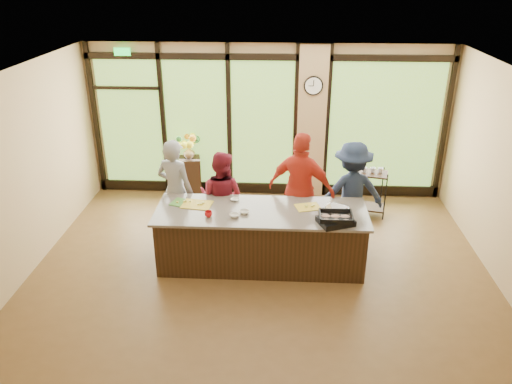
# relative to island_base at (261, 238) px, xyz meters

# --- Properties ---
(floor) EXTENTS (7.00, 7.00, 0.00)m
(floor) POSITION_rel_island_base_xyz_m (0.00, -0.30, -0.44)
(floor) COLOR brown
(floor) RESTS_ON ground
(ceiling) EXTENTS (7.00, 7.00, 0.00)m
(ceiling) POSITION_rel_island_base_xyz_m (0.00, -0.30, 2.56)
(ceiling) COLOR white
(ceiling) RESTS_ON back_wall
(back_wall) EXTENTS (7.00, 0.00, 7.00)m
(back_wall) POSITION_rel_island_base_xyz_m (0.00, 2.70, 1.06)
(back_wall) COLOR tan
(back_wall) RESTS_ON floor
(left_wall) EXTENTS (0.00, 6.00, 6.00)m
(left_wall) POSITION_rel_island_base_xyz_m (-3.50, -0.30, 1.06)
(left_wall) COLOR tan
(left_wall) RESTS_ON floor
(window_wall) EXTENTS (6.90, 0.12, 3.00)m
(window_wall) POSITION_rel_island_base_xyz_m (0.16, 2.65, 0.95)
(window_wall) COLOR tan
(window_wall) RESTS_ON floor
(island_base) EXTENTS (3.10, 1.00, 0.88)m
(island_base) POSITION_rel_island_base_xyz_m (0.00, 0.00, 0.00)
(island_base) COLOR black
(island_base) RESTS_ON floor
(countertop) EXTENTS (3.20, 1.10, 0.04)m
(countertop) POSITION_rel_island_base_xyz_m (0.00, 0.00, 0.46)
(countertop) COLOR slate
(countertop) RESTS_ON island_base
(wall_clock) EXTENTS (0.36, 0.04, 0.36)m
(wall_clock) POSITION_rel_island_base_xyz_m (0.85, 2.57, 1.81)
(wall_clock) COLOR black
(wall_clock) RESTS_ON window_wall
(cook_left) EXTENTS (0.76, 0.63, 1.78)m
(cook_left) POSITION_rel_island_base_xyz_m (-1.45, 0.70, 0.45)
(cook_left) COLOR gray
(cook_left) RESTS_ON floor
(cook_midleft) EXTENTS (0.92, 0.81, 1.59)m
(cook_midleft) POSITION_rel_island_base_xyz_m (-0.69, 0.70, 0.36)
(cook_midleft) COLOR maroon
(cook_midleft) RESTS_ON floor
(cook_midright) EXTENTS (1.22, 0.85, 1.92)m
(cook_midright) POSITION_rel_island_base_xyz_m (0.62, 0.71, 0.52)
(cook_midright) COLOR red
(cook_midright) RESTS_ON floor
(cook_right) EXTENTS (1.21, 0.82, 1.74)m
(cook_right) POSITION_rel_island_base_xyz_m (1.45, 0.85, 0.43)
(cook_right) COLOR #1B253B
(cook_right) RESTS_ON floor
(roasting_pan) EXTENTS (0.58, 0.52, 0.08)m
(roasting_pan) POSITION_rel_island_base_xyz_m (1.08, -0.36, 0.52)
(roasting_pan) COLOR black
(roasting_pan) RESTS_ON countertop
(mixing_bowl) EXTENTS (0.46, 0.46, 0.09)m
(mixing_bowl) POSITION_rel_island_base_xyz_m (1.12, -0.04, 0.52)
(mixing_bowl) COLOR silver
(mixing_bowl) RESTS_ON countertop
(cutting_board_left) EXTENTS (0.44, 0.38, 0.01)m
(cutting_board_left) POSITION_rel_island_base_xyz_m (-1.21, 0.18, 0.49)
(cutting_board_left) COLOR #43802E
(cutting_board_left) RESTS_ON countertop
(cutting_board_center) EXTENTS (0.49, 0.39, 0.01)m
(cutting_board_center) POSITION_rel_island_base_xyz_m (-1.00, 0.14, 0.49)
(cutting_board_center) COLOR gold
(cutting_board_center) RESTS_ON countertop
(cutting_board_right) EXTENTS (0.43, 0.37, 0.01)m
(cutting_board_right) POSITION_rel_island_base_xyz_m (0.71, 0.15, 0.49)
(cutting_board_right) COLOR gold
(cutting_board_right) RESTS_ON countertop
(prep_bowl_near) EXTENTS (0.18, 0.18, 0.05)m
(prep_bowl_near) POSITION_rel_island_base_xyz_m (-0.38, -0.23, 0.50)
(prep_bowl_near) COLOR silver
(prep_bowl_near) RESTS_ON countertop
(prep_bowl_mid) EXTENTS (0.15, 0.15, 0.05)m
(prep_bowl_mid) POSITION_rel_island_base_xyz_m (-0.25, -0.11, 0.50)
(prep_bowl_mid) COLOR silver
(prep_bowl_mid) RESTS_ON countertop
(prep_bowl_far) EXTENTS (0.17, 0.17, 0.03)m
(prep_bowl_far) POSITION_rel_island_base_xyz_m (-0.43, 0.33, 0.50)
(prep_bowl_far) COLOR silver
(prep_bowl_far) RESTS_ON countertop
(red_ramekin) EXTENTS (0.11, 0.11, 0.09)m
(red_ramekin) POSITION_rel_island_base_xyz_m (-0.76, -0.24, 0.52)
(red_ramekin) COLOR red
(red_ramekin) RESTS_ON countertop
(flower_stand) EXTENTS (0.48, 0.48, 0.82)m
(flower_stand) POSITION_rel_island_base_xyz_m (-1.53, 2.45, -0.03)
(flower_stand) COLOR black
(flower_stand) RESTS_ON floor
(flower_vase) EXTENTS (0.23, 0.23, 0.24)m
(flower_vase) POSITION_rel_island_base_xyz_m (-1.53, 2.45, 0.50)
(flower_vase) COLOR #90744E
(flower_vase) RESTS_ON flower_stand
(bar_cart) EXTENTS (0.77, 0.54, 0.96)m
(bar_cart) POSITION_rel_island_base_xyz_m (1.86, 1.77, 0.13)
(bar_cart) COLOR black
(bar_cart) RESTS_ON floor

